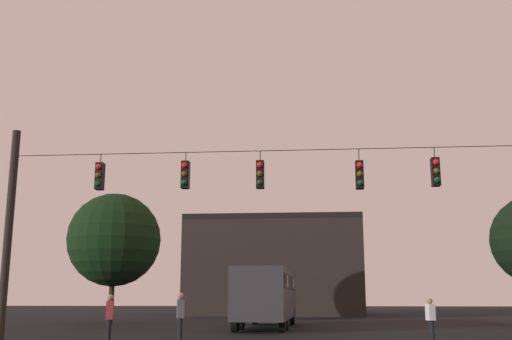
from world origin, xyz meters
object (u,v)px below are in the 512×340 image
Objects in this scene: pedestrian_crossing_left at (110,316)px; pedestrian_crossing_center at (180,314)px; tree_behind_building at (114,240)px; city_bus at (267,292)px; pedestrian_crossing_right at (431,318)px.

pedestrian_crossing_left is 0.97× the size of pedestrian_crossing_center.
pedestrian_crossing_center reaches higher than pedestrian_crossing_left.
pedestrian_crossing_center is 17.95m from tree_behind_building.
city_bus is 6.31× the size of pedestrian_crossing_center.
tree_behind_building reaches higher than pedestrian_crossing_right.
pedestrian_crossing_left is at bearing -170.30° from pedestrian_crossing_right.
pedestrian_crossing_center is at bearing -63.88° from tree_behind_building.
city_bus is 11.60m from pedestrian_crossing_center.
pedestrian_crossing_center is 9.03m from pedestrian_crossing_right.
pedestrian_crossing_left is 2.44m from pedestrian_crossing_center.
pedestrian_crossing_right is (11.30, 1.93, -0.09)m from pedestrian_crossing_left.
city_bus is at bearing -23.51° from tree_behind_building.
pedestrian_crossing_center reaches higher than pedestrian_crossing_right.
city_bus is at bearing 78.56° from pedestrian_crossing_center.
pedestrian_crossing_left is 1.09× the size of pedestrian_crossing_right.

